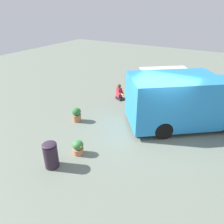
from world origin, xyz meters
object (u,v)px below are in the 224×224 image
at_px(planter_flowering_far, 78,147).
at_px(person_customer, 119,93).
at_px(trash_bin, 51,155).
at_px(planter_flowering_near, 77,114).
at_px(food_truck, 187,102).

bearing_deg(planter_flowering_far, person_customer, 102.18).
height_order(person_customer, trash_bin, trash_bin).
bearing_deg(person_customer, planter_flowering_far, -77.82).
bearing_deg(person_customer, planter_flowering_near, -97.92).
distance_m(food_truck, planter_flowering_near, 5.13).
height_order(food_truck, trash_bin, food_truck).
bearing_deg(planter_flowering_near, person_customer, 82.08).
distance_m(person_customer, planter_flowering_far, 5.47).
height_order(planter_flowering_near, trash_bin, trash_bin).
bearing_deg(planter_flowering_near, food_truck, 27.37).
bearing_deg(planter_flowering_far, food_truck, 56.10).
relative_size(person_customer, planter_flowering_far, 1.57).
distance_m(food_truck, person_customer, 4.24).
height_order(planter_flowering_near, planter_flowering_far, planter_flowering_near).
xyz_separation_m(person_customer, planter_flowering_far, (1.15, -5.35, -0.06)).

